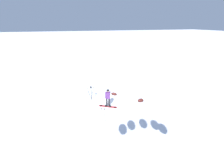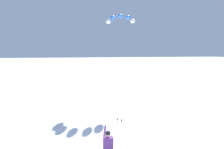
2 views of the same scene
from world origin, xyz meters
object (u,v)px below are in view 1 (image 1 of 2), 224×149
snowboarder (108,96)px  snowboard (108,106)px  ski_poles (103,113)px  camera_tripod (91,90)px  gear_bag_small (141,100)px  gear_bag_large (114,94)px

snowboarder → snowboard: snowboarder is taller
ski_poles → camera_tripod: bearing=-88.5°
gear_bag_small → ski_poles: ski_poles is taller
gear_bag_large → ski_poles: (2.41, 4.48, 0.67)m
snowboarder → ski_poles: snowboarder is taller
snowboarder → gear_bag_small: (-3.29, 0.08, -0.88)m
snowboarder → gear_bag_small: size_ratio=2.83×
snowboarder → camera_tripod: bearing=-58.6°
snowboard → ski_poles: (1.06, 2.23, 0.77)m
snowboard → gear_bag_large: size_ratio=2.20×
gear_bag_large → camera_tripod: size_ratio=0.50×
snowboarder → ski_poles: bearing=64.6°
gear_bag_large → ski_poles: size_ratio=0.58×
snowboarder → gear_bag_large: 2.77m
camera_tripod → gear_bag_small: camera_tripod is taller
gear_bag_large → gear_bag_small: 3.02m
snowboarder → snowboard: size_ratio=1.13×
snowboard → snowboarder: bearing=-86.0°
snowboarder → camera_tripod: snowboarder is taller
gear_bag_large → ski_poles: bearing=61.7°
snowboard → camera_tripod: camera_tripod is taller
snowboarder → gear_bag_large: (-1.35, -2.24, -0.92)m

